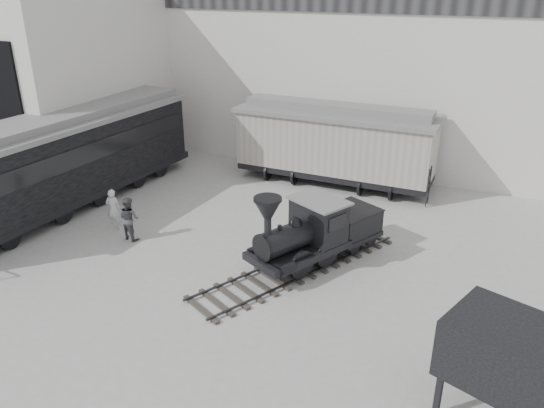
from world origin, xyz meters
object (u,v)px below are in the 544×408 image
at_px(locomotive, 312,235).
at_px(coal_hopper, 504,359).
at_px(boxcar, 335,142).
at_px(visitor_a, 114,209).
at_px(visitor_b, 129,218).
at_px(passenger_coach, 67,159).

height_order(locomotive, coal_hopper, locomotive).
distance_m(locomotive, boxcar, 8.37).
relative_size(visitor_a, visitor_b, 0.99).
bearing_deg(coal_hopper, visitor_b, -177.05).
xyz_separation_m(locomotive, coal_hopper, (6.41, -5.27, 0.63)).
distance_m(passenger_coach, visitor_b, 4.97).
distance_m(locomotive, visitor_a, 8.40).
bearing_deg(visitor_b, passenger_coach, -11.40).
xyz_separation_m(locomotive, passenger_coach, (-11.72, 0.67, 1.06)).
xyz_separation_m(boxcar, passenger_coach, (-10.00, -7.45, 0.07)).
bearing_deg(locomotive, coal_hopper, -12.47).
relative_size(visitor_a, coal_hopper, 0.58).
bearing_deg(boxcar, passenger_coach, -142.16).
height_order(boxcar, coal_hopper, boxcar).
relative_size(visitor_b, coal_hopper, 0.58).
xyz_separation_m(boxcar, visitor_a, (-6.66, -8.67, -1.24)).
height_order(locomotive, passenger_coach, passenger_coach).
relative_size(passenger_coach, visitor_b, 8.49).
height_order(locomotive, visitor_b, locomotive).
bearing_deg(visitor_a, passenger_coach, -32.28).
bearing_deg(passenger_coach, locomotive, 1.10).
bearing_deg(coal_hopper, visitor_a, -177.52).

